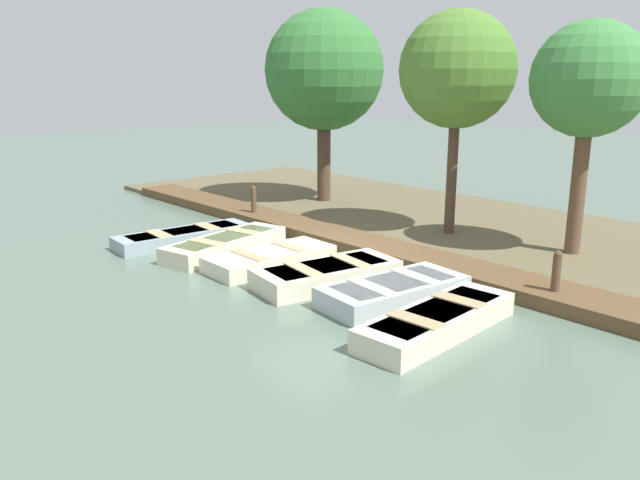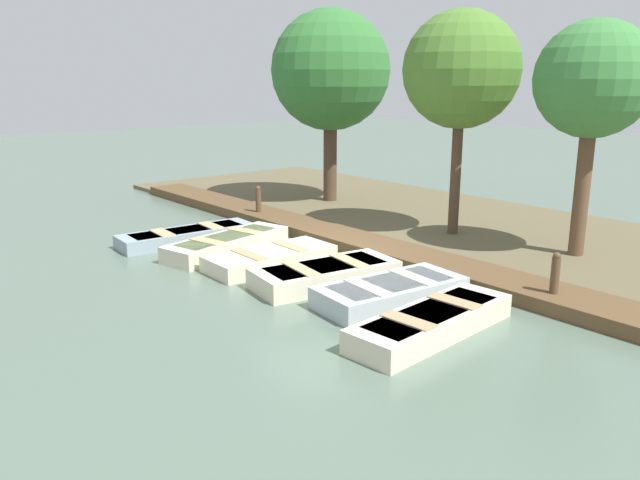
# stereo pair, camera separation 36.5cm
# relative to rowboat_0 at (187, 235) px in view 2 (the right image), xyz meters

# --- Properties ---
(ground_plane) EXTENTS (80.00, 80.00, 0.00)m
(ground_plane) POSITION_rel_rowboat_0_xyz_m (-1.38, 3.39, -0.17)
(ground_plane) COLOR #566B5B
(shore_bank) EXTENTS (8.00, 24.00, 0.13)m
(shore_bank) POSITION_rel_rowboat_0_xyz_m (-6.38, 3.39, -0.11)
(shore_bank) COLOR brown
(shore_bank) RESTS_ON ground_plane
(dock_walkway) EXTENTS (1.22, 20.67, 0.28)m
(dock_walkway) POSITION_rel_rowboat_0_xyz_m (-2.90, 3.39, -0.04)
(dock_walkway) COLOR brown
(dock_walkway) RESTS_ON ground_plane
(rowboat_0) EXTENTS (3.52, 1.19, 0.35)m
(rowboat_0) POSITION_rel_rowboat_0_xyz_m (0.00, 0.00, 0.00)
(rowboat_0) COLOR #8C9EA8
(rowboat_0) RESTS_ON ground_plane
(rowboat_1) EXTENTS (3.45, 1.73, 0.42)m
(rowboat_1) POSITION_rel_rowboat_0_xyz_m (-0.26, 1.50, 0.03)
(rowboat_1) COLOR beige
(rowboat_1) RESTS_ON ground_plane
(rowboat_2) EXTENTS (2.91, 1.25, 0.38)m
(rowboat_2) POSITION_rel_rowboat_0_xyz_m (-0.38, 3.10, 0.01)
(rowboat_2) COLOR beige
(rowboat_2) RESTS_ON ground_plane
(rowboat_3) EXTENTS (3.12, 1.68, 0.43)m
(rowboat_3) POSITION_rel_rowboat_0_xyz_m (-0.49, 4.84, 0.04)
(rowboat_3) COLOR beige
(rowboat_3) RESTS_ON ground_plane
(rowboat_4) EXTENTS (2.97, 1.55, 0.42)m
(rowboat_4) POSITION_rel_rowboat_0_xyz_m (-0.72, 6.44, 0.03)
(rowboat_4) COLOR #B2BCC1
(rowboat_4) RESTS_ON ground_plane
(rowboat_5) EXTENTS (3.34, 1.22, 0.42)m
(rowboat_5) POSITION_rel_rowboat_0_xyz_m (-0.15, 7.90, 0.03)
(rowboat_5) COLOR beige
(rowboat_5) RESTS_ON ground_plane
(mooring_post_near) EXTENTS (0.16, 0.16, 1.04)m
(mooring_post_near) POSITION_rel_rowboat_0_xyz_m (-2.77, -0.81, 0.35)
(mooring_post_near) COLOR brown
(mooring_post_near) RESTS_ON ground_plane
(mooring_post_far) EXTENTS (0.16, 0.16, 1.04)m
(mooring_post_far) POSITION_rel_rowboat_0_xyz_m (-2.77, 8.52, 0.35)
(mooring_post_far) COLOR brown
(mooring_post_far) RESTS_ON ground_plane
(park_tree_far_left) EXTENTS (3.77, 3.77, 6.19)m
(park_tree_far_left) POSITION_rel_rowboat_0_xyz_m (-6.05, -1.41, 4.10)
(park_tree_far_left) COLOR #4C3828
(park_tree_far_left) RESTS_ON ground_plane
(park_tree_left) EXTENTS (2.88, 2.88, 5.69)m
(park_tree_left) POSITION_rel_rowboat_0_xyz_m (-5.49, 4.11, 4.06)
(park_tree_left) COLOR #4C3828
(park_tree_left) RESTS_ON ground_plane
(park_tree_center) EXTENTS (2.52, 2.52, 5.29)m
(park_tree_center) POSITION_rel_rowboat_0_xyz_m (-6.00, 7.21, 3.80)
(park_tree_center) COLOR brown
(park_tree_center) RESTS_ON ground_plane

